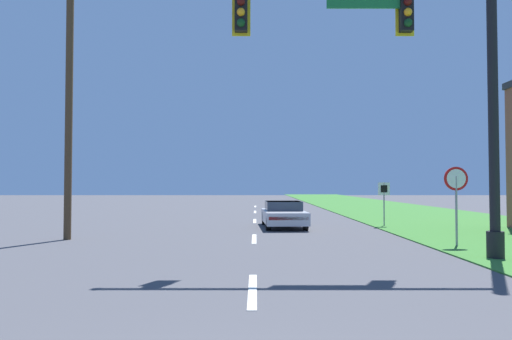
# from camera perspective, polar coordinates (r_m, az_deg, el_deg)

# --- Properties ---
(grass_verge_right) EXTENTS (10.00, 110.00, 0.04)m
(grass_verge_right) POSITION_cam_1_polar(r_m,az_deg,el_deg) (34.28, 17.91, -4.99)
(grass_verge_right) COLOR #38752D
(grass_verge_right) RESTS_ON ground
(road_center_line) EXTENTS (0.16, 34.80, 0.01)m
(road_center_line) POSITION_cam_1_polar(r_m,az_deg,el_deg) (24.67, -0.04, -6.39)
(road_center_line) COLOR silver
(road_center_line) RESTS_ON ground
(signal_mast) EXTENTS (7.98, 0.47, 8.23)m
(signal_mast) POSITION_cam_1_polar(r_m,az_deg,el_deg) (13.25, 20.53, 11.23)
(signal_mast) COLOR black
(signal_mast) RESTS_ON grass_verge_right
(car_ahead) EXTENTS (2.02, 4.30, 1.19)m
(car_ahead) POSITION_cam_1_polar(r_m,az_deg,el_deg) (21.21, 3.56, -5.52)
(car_ahead) COLOR black
(car_ahead) RESTS_ON ground
(stop_sign) EXTENTS (0.76, 0.07, 2.50)m
(stop_sign) POSITION_cam_1_polar(r_m,az_deg,el_deg) (15.88, 23.85, -2.08)
(stop_sign) COLOR gray
(stop_sign) RESTS_ON grass_verge_right
(route_sign_post) EXTENTS (0.55, 0.06, 2.03)m
(route_sign_post) POSITION_cam_1_polar(r_m,az_deg,el_deg) (22.29, 15.81, -2.90)
(route_sign_post) COLOR gray
(route_sign_post) RESTS_ON grass_verge_right
(utility_pole_near) EXTENTS (1.80, 0.26, 9.86)m
(utility_pole_near) POSITION_cam_1_polar(r_m,az_deg,el_deg) (18.02, -22.22, 8.26)
(utility_pole_near) COLOR #4C3823
(utility_pole_near) RESTS_ON ground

